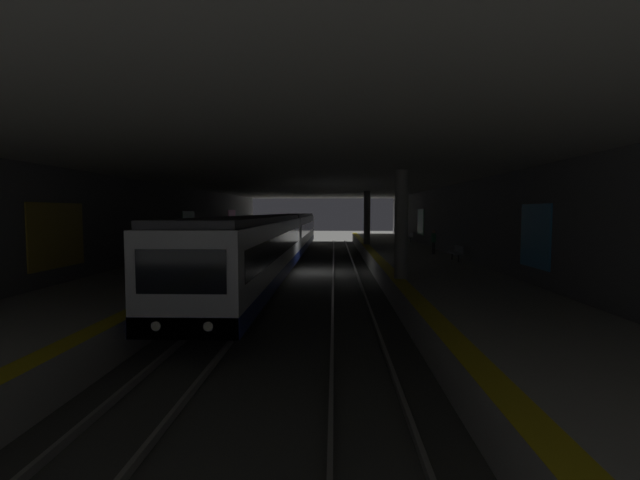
# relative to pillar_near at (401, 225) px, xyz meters

# --- Properties ---
(ground_plane) EXTENTS (120.00, 120.00, 0.00)m
(ground_plane) POSITION_rel_pillar_near_xyz_m (9.21, 4.35, -3.33)
(ground_plane) COLOR #42423F
(track_left) EXTENTS (60.00, 1.53, 0.16)m
(track_left) POSITION_rel_pillar_near_xyz_m (9.21, 2.15, -3.25)
(track_left) COLOR gray
(track_left) RESTS_ON ground
(track_right) EXTENTS (60.00, 1.53, 0.16)m
(track_right) POSITION_rel_pillar_near_xyz_m (9.21, 6.55, -3.25)
(track_right) COLOR gray
(track_right) RESTS_ON ground
(platform_left) EXTENTS (60.00, 5.30, 1.06)m
(platform_left) POSITION_rel_pillar_near_xyz_m (9.21, -2.20, -2.80)
(platform_left) COLOR #A8A59E
(platform_left) RESTS_ON ground
(platform_right) EXTENTS (60.00, 5.30, 1.06)m
(platform_right) POSITION_rel_pillar_near_xyz_m (9.21, 10.90, -2.80)
(platform_right) COLOR #A8A59E
(platform_right) RESTS_ON ground
(wall_left) EXTENTS (60.00, 0.56, 5.60)m
(wall_left) POSITION_rel_pillar_near_xyz_m (9.21, -5.10, -0.52)
(wall_left) COLOR slate
(wall_left) RESTS_ON ground
(wall_right) EXTENTS (60.00, 0.56, 5.60)m
(wall_right) POSITION_rel_pillar_near_xyz_m (9.22, 13.80, -0.52)
(wall_right) COLOR slate
(wall_right) RESTS_ON ground
(ceiling_slab) EXTENTS (60.00, 19.40, 0.40)m
(ceiling_slab) POSITION_rel_pillar_near_xyz_m (9.21, 4.35, 2.47)
(ceiling_slab) COLOR beige
(ceiling_slab) RESTS_ON wall_left
(pillar_near) EXTENTS (0.56, 0.56, 4.55)m
(pillar_near) POSITION_rel_pillar_near_xyz_m (0.00, 0.00, 0.00)
(pillar_near) COLOR gray
(pillar_near) RESTS_ON platform_left
(pillar_far) EXTENTS (0.56, 0.56, 4.55)m
(pillar_far) POSITION_rel_pillar_near_xyz_m (19.50, 0.00, 0.00)
(pillar_far) COLOR gray
(pillar_far) RESTS_ON platform_left
(metro_train) EXTENTS (39.40, 2.83, 3.49)m
(metro_train) POSITION_rel_pillar_near_xyz_m (11.64, 6.55, -1.30)
(metro_train) COLOR silver
(metro_train) RESTS_ON track_right
(bench_left_near) EXTENTS (1.70, 0.47, 0.86)m
(bench_left_near) POSITION_rel_pillar_near_xyz_m (6.71, -4.18, -1.75)
(bench_left_near) COLOR #262628
(bench_left_near) RESTS_ON platform_left
(bench_left_mid) EXTENTS (1.70, 0.47, 0.86)m
(bench_left_mid) POSITION_rel_pillar_near_xyz_m (22.37, -4.18, -1.75)
(bench_left_mid) COLOR #262628
(bench_left_mid) RESTS_ON platform_left
(bench_left_far) EXTENTS (1.70, 0.47, 0.86)m
(bench_left_far) POSITION_rel_pillar_near_xyz_m (25.61, -4.18, -1.75)
(bench_left_far) COLOR #262628
(bench_left_far) RESTS_ON platform_left
(bench_right_near) EXTENTS (1.70, 0.47, 0.86)m
(bench_right_near) POSITION_rel_pillar_near_xyz_m (17.60, 12.88, -1.75)
(bench_right_near) COLOR #262628
(bench_right_near) RESTS_ON platform_right
(bench_right_mid) EXTENTS (1.70, 0.47, 0.86)m
(bench_right_mid) POSITION_rel_pillar_near_xyz_m (22.32, 12.88, -1.75)
(bench_right_mid) COLOR #262628
(bench_right_mid) RESTS_ON platform_right
(person_waiting_near) EXTENTS (0.60, 0.24, 1.75)m
(person_waiting_near) POSITION_rel_pillar_near_xyz_m (21.91, -3.01, -1.31)
(person_waiting_near) COLOR black
(person_waiting_near) RESTS_ON platform_left
(person_walking_mid) EXTENTS (0.60, 0.22, 1.52)m
(person_walking_mid) POSITION_rel_pillar_near_xyz_m (-1.88, 10.47, -1.46)
(person_walking_mid) COLOR #2A2A2A
(person_walking_mid) RESTS_ON platform_right
(person_standing_far) EXTENTS (0.60, 0.22, 1.60)m
(person_standing_far) POSITION_rel_pillar_near_xyz_m (10.68, -3.75, -1.41)
(person_standing_far) COLOR #313131
(person_standing_far) RESTS_ON platform_left
(suitcase_rolling) EXTENTS (0.37, 0.22, 1.01)m
(suitcase_rolling) POSITION_rel_pillar_near_xyz_m (14.11, 10.82, -1.92)
(suitcase_rolling) COLOR maroon
(suitcase_rolling) RESTS_ON platform_right
(trash_bin) EXTENTS (0.44, 0.44, 0.85)m
(trash_bin) POSITION_rel_pillar_near_xyz_m (1.57, 12.15, -1.85)
(trash_bin) COLOR #595B5E
(trash_bin) RESTS_ON platform_right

